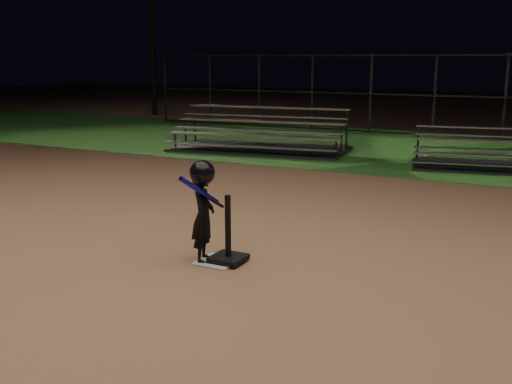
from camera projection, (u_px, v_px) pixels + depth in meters
name	position (u px, v px, depth m)	size (l,w,h in m)	color
ground	(217.00, 263.00, 6.93)	(80.00, 80.00, 0.00)	#A16A49
grass_strip	(410.00, 149.00, 15.62)	(60.00, 8.00, 0.01)	#285D1E
home_plate	(217.00, 262.00, 6.93)	(0.45, 0.45, 0.02)	beige
batting_tee	(228.00, 249.00, 6.89)	(0.38, 0.38, 0.79)	black
child_batter	(203.00, 209.00, 6.83)	(0.45, 0.64, 1.21)	black
bleacher_left	(259.00, 142.00, 15.36)	(4.73, 2.75, 1.10)	#B1B0B5
bleacher_right	(496.00, 161.00, 12.80)	(3.74, 2.31, 0.85)	#B8B8BD
backstop_fence	(435.00, 96.00, 17.95)	(20.08, 0.08, 2.50)	#38383D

